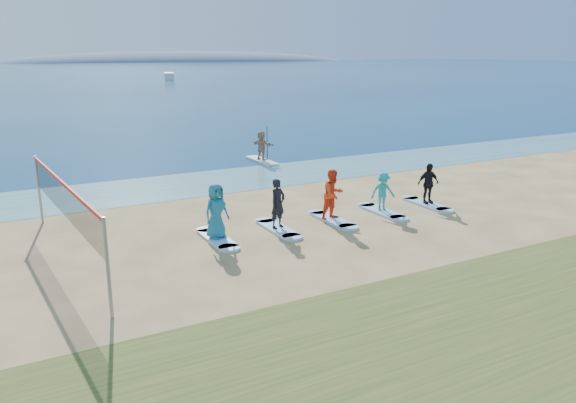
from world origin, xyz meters
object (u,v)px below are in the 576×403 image
student_1 (278,204)px  surfboard_2 (333,220)px  surfboard_3 (382,211)px  boat_offshore_b (169,80)px  volleyball_net (64,199)px  student_2 (333,194)px  surfboard_1 (278,229)px  surfboard_4 (427,204)px  paddleboard (262,161)px  surfboard_0 (217,239)px  paddleboarder (262,145)px  student_0 (216,211)px  student_4 (428,183)px  student_3 (383,192)px

student_1 → surfboard_2: 2.47m
surfboard_3 → boat_offshore_b: bearing=77.6°
volleyball_net → student_2: size_ratio=4.87×
surfboard_1 → surfboard_4: 6.88m
paddleboard → surfboard_3: 11.58m
volleyball_net → surfboard_1: size_ratio=4.12×
student_1 → surfboard_0: bearing=158.6°
paddleboarder → surfboard_0: size_ratio=0.75×
surfboard_2 → student_2: (0.00, 0.00, 0.98)m
student_0 → student_4: bearing=-16.5°
surfboard_0 → paddleboarder: bearing=57.8°
student_2 → surfboard_4: size_ratio=0.85×
student_3 → surfboard_3: bearing=0.0°
surfboard_3 → paddleboarder: bearing=88.0°
surfboard_3 → student_4: 2.45m
surfboard_0 → surfboard_4: (9.18, 0.00, 0.00)m
paddleboard → volleyball_net: bearing=-136.7°
surfboard_4 → student_4: (0.00, 0.00, 0.87)m
surfboard_0 → student_4: student_4 is taller
paddleboard → surfboard_2: size_ratio=1.36×
paddleboard → surfboard_0: size_ratio=1.36×
student_0 → surfboard_4: 9.23m
paddleboard → student_1: 12.64m
student_2 → paddleboard: bearing=67.3°
paddleboard → surfboard_4: size_ratio=1.36×
paddleboard → student_1: student_1 is taller
volleyball_net → student_2: volleyball_net is taller
surfboard_0 → surfboard_2: bearing=0.0°
paddleboarder → student_4: (1.90, -11.58, -0.03)m
surfboard_2 → student_0: bearing=180.0°
volleyball_net → student_3: size_ratio=5.98×
surfboard_2 → student_4: bearing=0.0°
student_1 → student_4: bearing=-21.4°
paddleboarder → student_4: paddleboarder is taller
student_2 → student_3: bearing=-9.6°
paddleboarder → surfboard_0: paddleboarder is taller
student_1 → surfboard_2: bearing=-21.4°
surfboard_1 → student_4: student_4 is taller
surfboard_1 → student_2: (2.29, 0.00, 0.98)m
student_3 → surfboard_1: bearing=-164.6°
student_1 → paddleboard: bearing=45.3°
paddleboarder → student_3: 11.59m
surfboard_3 → surfboard_4: (2.29, 0.00, 0.00)m
surfboard_4 → boat_offshore_b: bearing=78.8°
paddleboarder → surfboard_2: paddleboarder is taller
student_1 → student_4: (6.88, 0.00, -0.05)m
student_0 → student_1: (2.29, 0.00, -0.05)m
paddleboard → boat_offshore_b: (22.19, 90.92, -0.06)m
volleyball_net → surfboard_1: 7.16m
paddleboard → student_0: (-7.28, -11.58, 0.95)m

